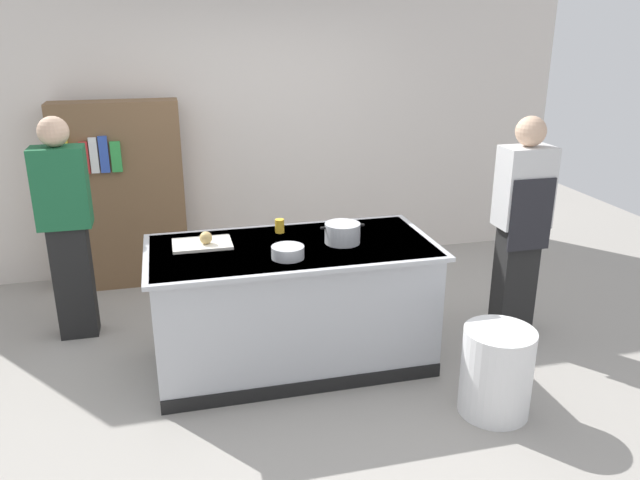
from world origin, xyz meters
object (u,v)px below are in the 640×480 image
Objects in this scene: onion at (206,238)px; stock_pot at (342,233)px; mixing_bowl at (288,252)px; bookshelf at (122,196)px; person_chef at (521,224)px; juice_cup at (280,226)px; person_guest at (66,225)px; trash_bin at (496,372)px.

stock_pot is (0.92, -0.15, 0.01)m from onion.
bookshelf reaches higher than mixing_bowl.
onion is at bearing 100.17° from person_chef.
person_chef is at bearing -9.10° from juice_cup.
person_guest is (-3.31, 0.82, -0.00)m from person_chef.
bookshelf is (-1.13, 2.03, -0.09)m from mixing_bowl.
juice_cup is at bearing 133.14° from trash_bin.
onion is 1.80m from bookshelf.
onion is at bearing 148.18° from trash_bin.
mixing_bowl is (-0.43, -0.20, -0.03)m from stock_pot.
mixing_bowl is at bearing 110.29° from person_chef.
person_chef is 1.00× the size of person_guest.
bookshelf is (-1.55, 1.83, -0.12)m from stock_pot.
bookshelf reaches higher than onion.
mixing_bowl is 1.82m from person_guest.
person_chef is at bearing 94.42° from person_guest.
onion is 0.87× the size of juice_cup.
onion reaches higher than trash_bin.
onion reaches higher than juice_cup.
person_chef reaches higher than trash_bin.
bookshelf is (-1.17, 1.51, -0.10)m from juice_cup.
person_guest is 1.01× the size of bookshelf.
trash_bin is at bearing -49.65° from bookshelf.
person_guest is at bearing -110.04° from bookshelf.
person_chef reaches higher than stock_pot.
person_guest is at bearing 155.78° from stock_pot.
stock_pot reaches higher than onion.
bookshelf reaches higher than stock_pot.
person_chef is 3.41m from person_guest.
stock_pot is 1.45× the size of mixing_bowl.
onion is at bearing 170.74° from stock_pot.
mixing_bowl is 2.15× the size of juice_cup.
trash_bin is at bearing 157.89° from person_chef.
onion is 0.61m from mixing_bowl.
stock_pot is 0.18× the size of person_guest.
stock_pot is 0.18× the size of person_chef.
mixing_bowl is at bearing -154.97° from stock_pot.
juice_cup is (0.54, 0.17, -0.01)m from onion.
juice_cup is at bearing 17.63° from onion.
trash_bin is at bearing -30.37° from mixing_bowl.
onion is 0.15× the size of trash_bin.
bookshelf is at bearing 71.79° from person_chef.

